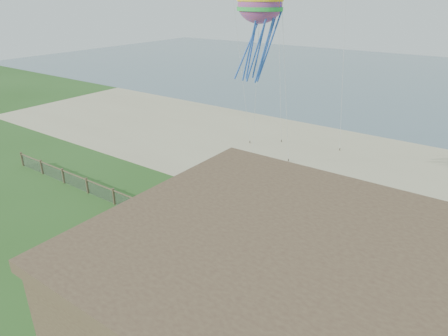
{
  "coord_description": "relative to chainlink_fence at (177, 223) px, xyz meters",
  "views": [
    {
      "loc": [
        14.97,
        -9.85,
        13.81
      ],
      "look_at": [
        2.18,
        8.0,
        4.2
      ],
      "focal_mm": 32.0,
      "sensor_mm": 36.0,
      "label": 1
    }
  ],
  "objects": [
    {
      "name": "sand_beach",
      "position": [
        0.0,
        16.0,
        -0.55
      ],
      "size": [
        72.0,
        20.0,
        0.02
      ],
      "primitive_type": "cube",
      "color": "#BBAF87",
      "rests_on": "ground"
    },
    {
      "name": "octopus_kite",
      "position": [
        -0.11,
        9.38,
        10.8
      ],
      "size": [
        3.93,
        3.22,
        7.05
      ],
      "primitive_type": null,
      "rotation": [
        0.0,
        0.0,
        0.26
      ],
      "color": "orange"
    },
    {
      "name": "chainlink_fence",
      "position": [
        0.0,
        0.0,
        0.0
      ],
      "size": [
        36.2,
        0.2,
        1.25
      ],
      "primitive_type": null,
      "color": "brown",
      "rests_on": "ground"
    },
    {
      "name": "ocean",
      "position": [
        0.0,
        60.0,
        -0.55
      ],
      "size": [
        160.0,
        68.0,
        0.02
      ],
      "primitive_type": "cube",
      "color": "slate",
      "rests_on": "ground"
    },
    {
      "name": "picnic_table",
      "position": [
        2.64,
        -1.0,
        -0.22
      ],
      "size": [
        1.79,
        1.5,
        0.66
      ],
      "primitive_type": null,
      "rotation": [
        0.0,
        0.0,
        0.22
      ],
      "color": "brown",
      "rests_on": "ground"
    },
    {
      "name": "ground",
      "position": [
        0.0,
        -6.0,
        -0.55
      ],
      "size": [
        160.0,
        160.0,
        0.0
      ],
      "primitive_type": "plane",
      "color": "#29531C",
      "rests_on": "ground"
    },
    {
      "name": "motel_deck",
      "position": [
        13.0,
        -1.0,
        -0.3
      ],
      "size": [
        15.0,
        2.0,
        0.5
      ],
      "primitive_type": "cube",
      "color": "brown",
      "rests_on": "ground"
    }
  ]
}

